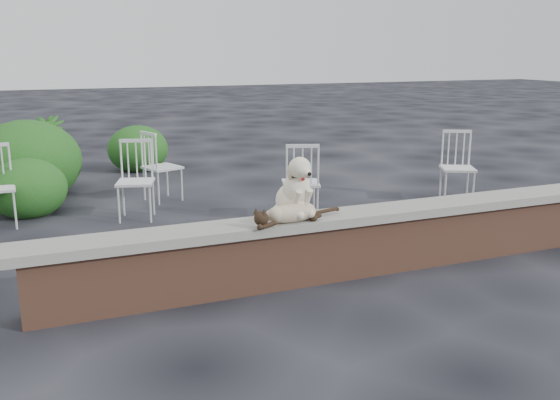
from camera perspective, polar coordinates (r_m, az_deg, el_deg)
name	(u,v)px	position (r m, az deg, el deg)	size (l,w,h in m)	color
ground	(374,270)	(5.76, 8.67, -6.44)	(60.00, 60.00, 0.00)	black
brick_wall	(375,244)	(5.68, 8.76, -4.08)	(6.00, 0.30, 0.50)	brown
capstone	(376,214)	(5.60, 8.87, -1.25)	(6.20, 0.40, 0.08)	slate
dog	(292,186)	(5.20, 1.15, 1.32)	(0.36, 0.47, 0.55)	beige
cat	(291,212)	(5.08, 1.00, -1.13)	(1.03, 0.25, 0.18)	tan
chair_e	(162,166)	(8.35, -10.87, 3.11)	(0.56, 0.56, 0.94)	silver
chair_b	(135,181)	(7.47, -13.26, 1.76)	(0.56, 0.56, 0.94)	silver
chair_d	(458,167)	(8.46, 16.17, 2.95)	(0.56, 0.56, 0.94)	silver
chair_c	(301,182)	(7.23, 1.93, 1.73)	(0.56, 0.56, 0.94)	silver
potted_plant_b	(47,151)	(9.80, -20.83, 4.27)	(0.58, 0.58, 1.03)	#215117
shrubbery	(56,162)	(9.18, -20.05, 3.29)	(2.94, 3.35, 1.13)	#215117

